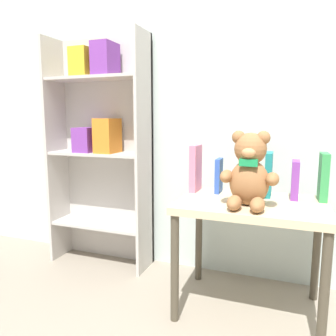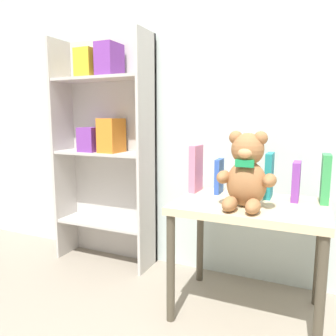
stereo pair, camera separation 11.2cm
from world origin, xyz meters
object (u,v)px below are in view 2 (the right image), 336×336
at_px(teddy_bear, 246,173).
at_px(book_standing_teal, 269,176).
at_px(book_standing_yellow, 243,172).
at_px(book_standing_green, 325,179).
at_px(display_table, 250,219).
at_px(book_standing_pink, 196,168).
at_px(bookshelf_side, 106,138).
at_px(book_standing_blue, 219,176).
at_px(book_standing_purple, 296,181).

distance_m(teddy_bear, book_standing_teal, 0.24).
xyz_separation_m(book_standing_yellow, book_standing_green, (0.38, 0.02, -0.01)).
height_order(display_table, book_standing_pink, book_standing_pink).
bearing_deg(book_standing_pink, book_standing_teal, 3.59).
bearing_deg(bookshelf_side, teddy_bear, -19.15).
height_order(bookshelf_side, book_standing_blue, bookshelf_side).
bearing_deg(bookshelf_side, display_table, -14.46).
relative_size(book_standing_teal, book_standing_green, 0.98).
distance_m(display_table, book_standing_teal, 0.25).
relative_size(teddy_bear, book_standing_blue, 1.86).
distance_m(book_standing_pink, book_standing_blue, 0.13).
height_order(bookshelf_side, book_standing_purple, bookshelf_side).
xyz_separation_m(bookshelf_side, book_standing_purple, (1.19, -0.12, -0.17)).
relative_size(bookshelf_side, book_standing_pink, 5.80).
height_order(teddy_bear, book_standing_blue, teddy_bear).
bearing_deg(book_standing_yellow, book_standing_blue, 179.37).
xyz_separation_m(teddy_bear, book_standing_teal, (0.07, 0.23, -0.04)).
distance_m(teddy_bear, book_standing_purple, 0.31).
relative_size(book_standing_pink, book_standing_yellow, 1.03).
xyz_separation_m(teddy_bear, book_standing_pink, (-0.31, 0.21, -0.03)).
bearing_deg(book_standing_purple, teddy_bear, -131.93).
bearing_deg(book_standing_yellow, teddy_bear, -72.69).
relative_size(teddy_bear, book_standing_yellow, 1.39).
height_order(book_standing_yellow, book_standing_purple, book_standing_yellow).
xyz_separation_m(bookshelf_side, book_standing_blue, (0.80, -0.12, -0.17)).
bearing_deg(book_standing_green, bookshelf_side, 173.72).
height_order(bookshelf_side, teddy_bear, bookshelf_side).
distance_m(display_table, book_standing_green, 0.40).
height_order(book_standing_pink, book_standing_purple, book_standing_pink).
bearing_deg(book_standing_purple, bookshelf_side, 174.29).
height_order(book_standing_blue, book_standing_purple, book_standing_purple).
height_order(display_table, book_standing_yellow, book_standing_yellow).
relative_size(bookshelf_side, book_standing_blue, 7.97).
height_order(teddy_bear, book_standing_green, teddy_bear).
distance_m(bookshelf_side, book_standing_yellow, 0.95).
xyz_separation_m(teddy_bear, book_standing_yellow, (-0.06, 0.21, -0.03)).
distance_m(book_standing_blue, book_standing_teal, 0.26).
bearing_deg(book_standing_yellow, book_standing_purple, 5.21).
distance_m(book_standing_pink, book_standing_green, 0.64).
bearing_deg(book_standing_teal, book_standing_pink, -178.53).
distance_m(bookshelf_side, book_standing_green, 1.33).
height_order(bookshelf_side, book_standing_green, bookshelf_side).
relative_size(book_standing_pink, book_standing_teal, 1.12).
xyz_separation_m(book_standing_teal, book_standing_purple, (0.13, -0.00, -0.02)).
bearing_deg(display_table, teddy_bear, -95.78).
bearing_deg(book_standing_purple, book_standing_teal, 178.75).
relative_size(display_table, book_standing_teal, 3.08).
height_order(book_standing_pink, book_standing_green, book_standing_pink).
xyz_separation_m(bookshelf_side, book_standing_yellow, (0.93, -0.13, -0.14)).
relative_size(book_standing_blue, book_standing_yellow, 0.75).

